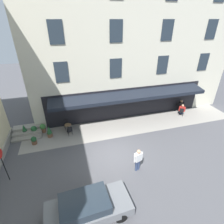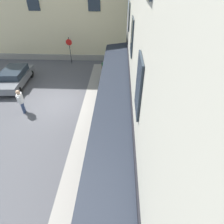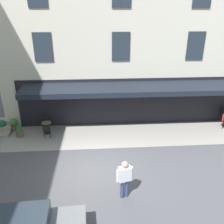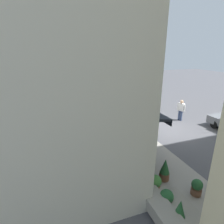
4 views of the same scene
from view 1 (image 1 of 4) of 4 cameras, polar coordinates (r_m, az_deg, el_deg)
name	(u,v)px [view 1 (image 1 of 4)]	position (r m, az deg, el deg)	size (l,w,h in m)	color
ground_plane	(113,154)	(13.48, 0.34, -13.67)	(70.00, 70.00, 0.00)	#4C4C51
sidewalk_cafe_terrace	(135,124)	(16.94, 7.76, -4.03)	(20.50, 3.20, 0.01)	gray
cafe_building_facade	(124,35)	(20.29, 4.17, 24.10)	(20.00, 10.70, 15.00)	beige
back_alley_steps	(28,131)	(17.12, -26.20, -5.74)	(2.40, 1.75, 0.60)	gray
cafe_table_near_entrance	(182,109)	(19.94, 22.28, 0.86)	(0.60, 0.60, 0.75)	black
cafe_chair_black_back_row	(182,111)	(19.35, 22.18, 0.22)	(0.56, 0.56, 0.91)	black
cafe_chair_black_corner_right	(180,106)	(20.45, 21.77, 1.83)	(0.50, 0.50, 0.91)	black
cafe_table_mid_terrace	(68,127)	(15.98, -14.40, -4.88)	(0.60, 0.60, 0.75)	black
cafe_chair_black_kerbside	(70,130)	(15.42, -13.85, -5.88)	(0.47, 0.47, 0.91)	black
cafe_chair_black_under_awning	(66,123)	(16.47, -15.04, -3.63)	(0.48, 0.48, 0.91)	black
seated_patron_in_black	(181,106)	(20.19, 22.04, 1.99)	(0.68, 0.66, 1.36)	navy
seated_companion_in_red	(182,109)	(19.48, 22.30, 0.86)	(0.61, 0.62, 1.28)	navy
walking_pedestrian_in_white	(138,159)	(11.76, 8.70, -15.07)	(0.69, 0.42, 1.73)	navy
no_parking_sign	(2,158)	(12.39, -32.91, -12.85)	(0.10, 0.59, 2.60)	black
potted_plant_by_steps	(34,130)	(16.78, -24.57, -5.33)	(0.50, 0.50, 0.75)	#4C4C51
potted_plant_entrance_right	(49,132)	(15.80, -20.15, -6.18)	(0.45, 0.45, 1.05)	brown
potted_plant_under_sign	(43,128)	(16.64, -22.04, -4.94)	(0.49, 0.49, 0.85)	brown
potted_plant_mid_terrace	(34,140)	(15.53, -24.59, -8.58)	(0.44, 0.44, 0.69)	brown
potted_plant_entrance_left	(24,130)	(16.96, -27.16, -5.28)	(0.39, 0.39, 1.03)	#2D2D33
parked_car_grey	(88,207)	(9.96, -8.10, -28.93)	(4.39, 2.02, 1.33)	slate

